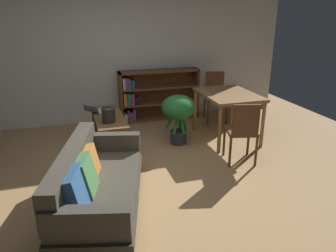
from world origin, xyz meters
TOP-DOWN VIEW (x-y plane):
  - ground_plane at (0.00, 0.00)m, footprint 8.16×8.16m
  - back_wall_panel at (0.00, 2.70)m, footprint 6.80×0.10m
  - fabric_couch at (-0.69, -0.33)m, footprint 1.21×1.95m
  - media_console at (-0.31, 1.37)m, footprint 0.44×1.25m
  - open_laptop at (-0.41, 1.64)m, footprint 0.46×0.29m
  - desk_speaker at (-0.34, 1.07)m, footprint 0.19×0.19m
  - potted_floor_plant at (0.77, 1.17)m, footprint 0.54×0.54m
  - dining_table at (1.61, 1.15)m, footprint 0.83×1.11m
  - dining_chair_near at (1.39, 0.24)m, footprint 0.49×0.50m
  - dining_chair_far at (1.84, 2.10)m, footprint 0.48×0.50m
  - bookshelf at (0.72, 2.52)m, footprint 1.56×0.31m

SIDE VIEW (x-z plane):
  - ground_plane at x=0.00m, z-range 0.00..0.00m
  - media_console at x=-0.31m, z-range -0.01..0.50m
  - fabric_couch at x=-0.69m, z-range -0.01..0.70m
  - bookshelf at x=0.72m, z-range -0.01..0.97m
  - dining_chair_near at x=1.39m, z-range 0.06..0.95m
  - dining_chair_far at x=1.84m, z-range 0.05..0.98m
  - open_laptop at x=-0.41m, z-range 0.49..0.58m
  - potted_floor_plant at x=0.77m, z-range 0.15..0.95m
  - desk_speaker at x=-0.34m, z-range 0.51..0.73m
  - dining_table at x=1.61m, z-range 0.30..1.09m
  - back_wall_panel at x=0.00m, z-range 0.00..2.70m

